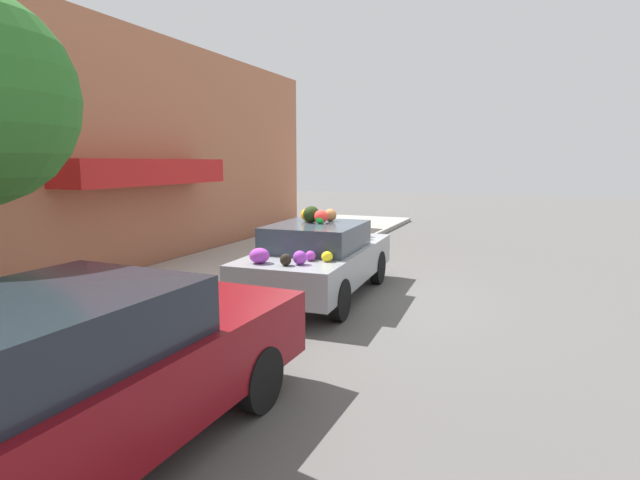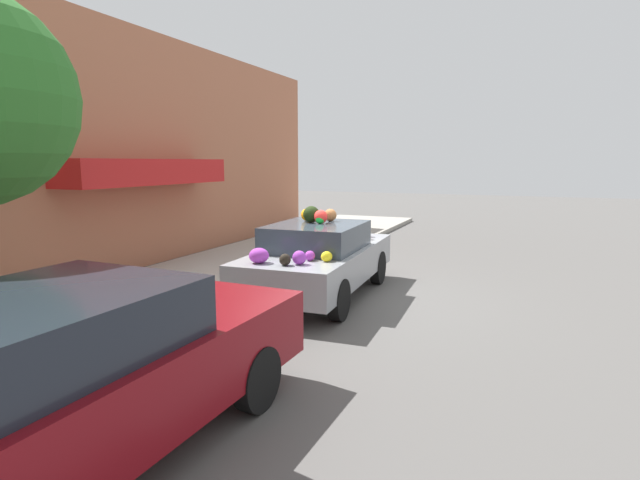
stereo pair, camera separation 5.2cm
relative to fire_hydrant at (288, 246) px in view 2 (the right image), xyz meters
The scene contains 6 objects.
ground_plane 2.70m from the fire_hydrant, 138.97° to the right, with size 60.00×60.00×0.00m, color #565451.
sidewalk_curb 2.26m from the fire_hydrant, 154.43° to the left, with size 24.00×3.20×0.13m.
building_facade 4.30m from the fire_hydrant, 121.80° to the left, with size 18.00×1.20×5.32m.
fire_hydrant is the anchor object (origin of this frame).
art_car 2.63m from the fire_hydrant, 140.67° to the right, with size 4.08×1.86×1.62m.
parked_car_plain 7.77m from the fire_hydrant, 165.96° to the right, with size 4.59×1.91×1.46m.
Camera 2 is at (-8.04, -3.33, 2.39)m, focal length 28.00 mm.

